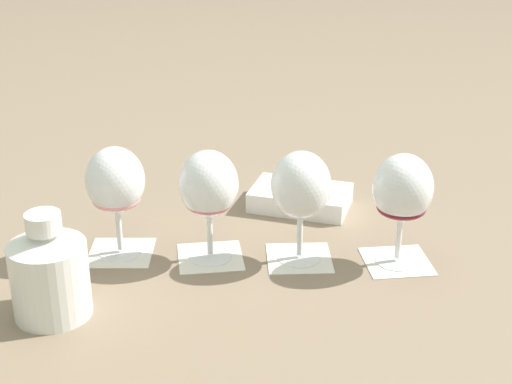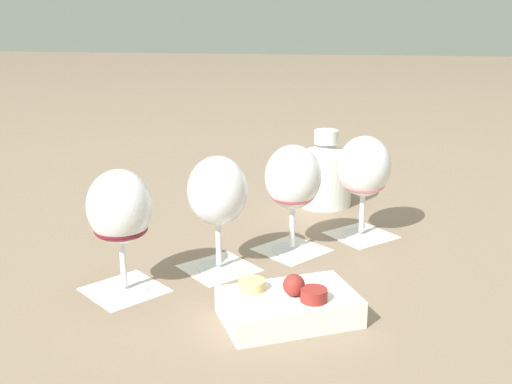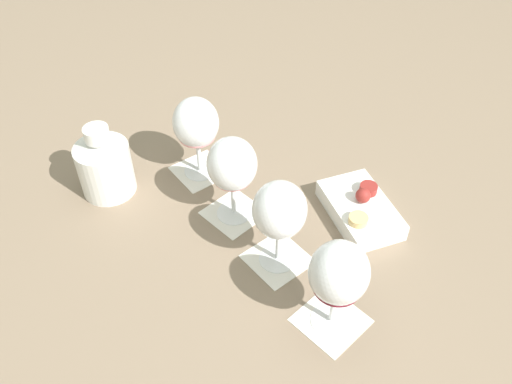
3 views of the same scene
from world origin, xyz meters
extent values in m
plane|color=#7F6B56|center=(0.00, 0.00, 0.00)|extent=(8.00, 8.00, 0.00)
cube|color=silver|center=(-0.13, 0.17, 0.00)|extent=(0.14, 0.14, 0.00)
cube|color=silver|center=(-0.04, 0.06, 0.00)|extent=(0.14, 0.14, 0.00)
cube|color=silver|center=(0.04, -0.05, 0.00)|extent=(0.14, 0.14, 0.00)
cube|color=silver|center=(0.14, -0.17, 0.00)|extent=(0.14, 0.14, 0.00)
cylinder|color=white|center=(-0.13, 0.17, 0.00)|extent=(0.07, 0.07, 0.01)
cylinder|color=white|center=(-0.13, 0.17, 0.04)|extent=(0.01, 0.01, 0.07)
ellipsoid|color=white|center=(-0.13, 0.17, 0.12)|extent=(0.09, 0.09, 0.10)
ellipsoid|color=pink|center=(-0.13, 0.17, 0.09)|extent=(0.07, 0.07, 0.03)
cylinder|color=white|center=(-0.04, 0.06, 0.00)|extent=(0.07, 0.07, 0.01)
cylinder|color=white|center=(-0.04, 0.06, 0.04)|extent=(0.01, 0.01, 0.07)
ellipsoid|color=white|center=(-0.04, 0.06, 0.12)|extent=(0.09, 0.09, 0.10)
ellipsoid|color=#DB606A|center=(-0.04, 0.06, 0.10)|extent=(0.07, 0.07, 0.04)
cylinder|color=white|center=(0.04, -0.05, 0.00)|extent=(0.07, 0.07, 0.01)
cylinder|color=white|center=(0.04, -0.05, 0.04)|extent=(0.01, 0.01, 0.07)
ellipsoid|color=white|center=(0.04, -0.05, 0.12)|extent=(0.09, 0.09, 0.10)
ellipsoid|color=#A22D37|center=(0.04, -0.05, 0.10)|extent=(0.07, 0.07, 0.04)
cylinder|color=white|center=(0.14, -0.17, 0.00)|extent=(0.07, 0.07, 0.01)
cylinder|color=white|center=(0.14, -0.17, 0.04)|extent=(0.01, 0.01, 0.07)
ellipsoid|color=white|center=(0.14, -0.17, 0.12)|extent=(0.09, 0.09, 0.10)
ellipsoid|color=maroon|center=(0.14, -0.17, 0.09)|extent=(0.07, 0.07, 0.03)
cylinder|color=white|center=(-0.30, 0.10, 0.05)|extent=(0.10, 0.10, 0.11)
cone|color=white|center=(-0.30, 0.10, 0.11)|extent=(0.10, 0.10, 0.02)
cylinder|color=white|center=(-0.30, 0.10, 0.14)|extent=(0.05, 0.05, 0.03)
cube|color=white|center=(0.19, 0.07, 0.02)|extent=(0.17, 0.20, 0.03)
cylinder|color=#DBB775|center=(0.18, 0.02, 0.04)|extent=(0.04, 0.04, 0.01)
sphere|color=maroon|center=(0.19, 0.08, 0.05)|extent=(0.03, 0.03, 0.03)
cylinder|color=maroon|center=(0.21, 0.10, 0.04)|extent=(0.03, 0.03, 0.02)
camera|label=1|loc=(-0.79, -0.71, 0.59)|focal=55.00mm
camera|label=2|loc=(0.93, 0.12, 0.39)|focal=45.00mm
camera|label=3|loc=(0.06, -0.65, 0.75)|focal=38.00mm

